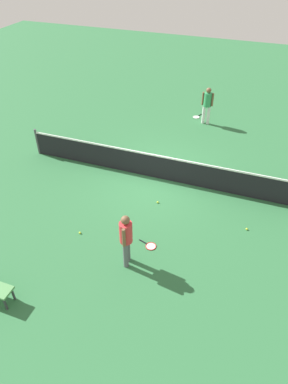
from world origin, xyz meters
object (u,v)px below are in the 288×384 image
player_near_side (126,237)px  tennis_ball_midcourt (80,233)px  tennis_ball_by_net (247,229)px  tennis_racket_far_player (197,117)px  tennis_ball_near_player (158,202)px  player_far_side (207,103)px  tennis_racket_near_player (150,246)px

player_near_side → tennis_ball_midcourt: player_near_side is taller
tennis_ball_by_net → tennis_ball_midcourt: 5.06m
tennis_ball_by_net → tennis_ball_midcourt: bearing=-158.1°
player_near_side → tennis_racket_far_player: size_ratio=2.82×
tennis_ball_near_player → tennis_ball_by_net: 2.97m
player_near_side → player_far_side: bearing=88.6°
tennis_racket_near_player → tennis_ball_near_player: 1.97m
tennis_racket_near_player → tennis_ball_midcourt: bearing=-173.6°
player_near_side → tennis_ball_midcourt: size_ratio=25.76×
tennis_racket_near_player → tennis_ball_midcourt: (-2.15, -0.24, 0.02)m
player_far_side → tennis_racket_far_player: size_ratio=2.82×
player_near_side → player_far_side: (0.23, 9.01, 0.00)m
player_far_side → tennis_racket_far_player: bearing=135.9°
tennis_ball_near_player → tennis_ball_by_net: (2.95, -0.29, 0.00)m
tennis_racket_far_player → tennis_ball_midcourt: tennis_ball_midcourt is taller
tennis_racket_far_player → tennis_ball_midcourt: size_ratio=9.15×
player_near_side → tennis_ball_midcourt: (-1.76, 0.56, -0.98)m
tennis_racket_far_player → tennis_ball_midcourt: 9.07m
player_near_side → tennis_racket_near_player: 1.34m
tennis_racket_near_player → tennis_racket_far_player: 8.73m
player_far_side → player_near_side: bearing=-91.4°
tennis_racket_far_player → tennis_ball_near_player: 6.78m
player_near_side → tennis_ball_near_player: player_near_side is taller
tennis_racket_near_player → tennis_racket_far_player: size_ratio=1.01×
tennis_ball_near_player → tennis_racket_far_player: bearing=92.3°
player_near_side → tennis_ball_by_net: 3.94m
player_near_side → tennis_ball_by_net: (2.93, 2.44, -0.98)m
tennis_ball_near_player → player_far_side: bearing=87.8°
tennis_ball_by_net → player_near_side: bearing=-140.2°
tennis_racket_near_player → tennis_racket_far_player: (-0.68, 8.71, 0.00)m
player_far_side → tennis_racket_far_player: player_far_side is taller
tennis_racket_far_player → player_near_side: bearing=-88.2°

